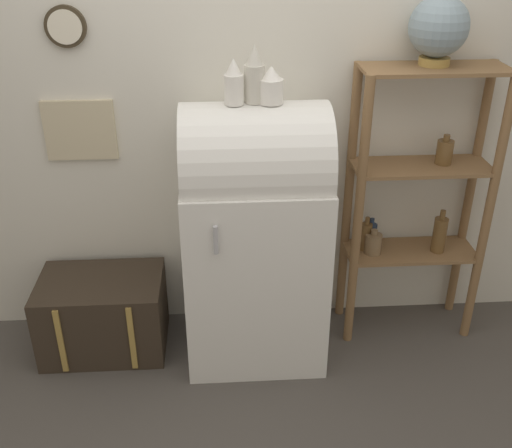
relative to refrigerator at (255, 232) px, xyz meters
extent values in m
plane|color=#4C4742|center=(0.00, -0.23, -0.74)|extent=(12.00, 12.00, 0.00)
cube|color=silver|center=(0.00, 0.34, 0.61)|extent=(7.00, 0.05, 2.70)
cylinder|color=#382D1E|center=(-0.90, 0.30, 1.00)|extent=(0.20, 0.03, 0.20)
cylinder|color=beige|center=(-0.90, 0.28, 1.00)|extent=(0.16, 0.01, 0.16)
cube|color=#C6B793|center=(-0.90, 0.30, 0.48)|extent=(0.37, 0.02, 0.32)
cube|color=white|center=(0.00, 0.00, -0.21)|extent=(0.73, 0.63, 1.07)
cylinder|color=white|center=(0.00, 0.00, 0.39)|extent=(0.72, 0.60, 0.60)
cylinder|color=#B7B7BC|center=(-0.20, -0.34, 0.15)|extent=(0.02, 0.02, 0.14)
cube|color=#33281E|center=(-0.85, 0.04, -0.52)|extent=(0.68, 0.46, 0.44)
cube|color=#AD8942|center=(-1.04, -0.19, -0.52)|extent=(0.03, 0.01, 0.40)
cube|color=#AD8942|center=(-0.67, -0.19, -0.52)|extent=(0.03, 0.01, 0.40)
cylinder|color=olive|center=(0.55, 0.01, 0.04)|extent=(0.05, 0.05, 1.56)
cylinder|color=olive|center=(1.25, 0.01, 0.04)|extent=(0.05, 0.05, 1.56)
cylinder|color=olive|center=(0.55, 0.27, 0.04)|extent=(0.05, 0.05, 1.56)
cylinder|color=olive|center=(1.25, 0.27, 0.04)|extent=(0.05, 0.05, 1.56)
cube|color=olive|center=(0.90, 0.14, -0.23)|extent=(0.73, 0.29, 0.02)
cube|color=olive|center=(0.90, 0.14, 0.29)|extent=(0.73, 0.29, 0.02)
cube|color=olive|center=(0.90, 0.14, 0.81)|extent=(0.73, 0.29, 0.02)
cylinder|color=brown|center=(0.64, 0.16, -0.14)|extent=(0.06, 0.06, 0.16)
cylinder|color=brown|center=(0.64, 0.16, -0.04)|extent=(0.03, 0.03, 0.04)
cylinder|color=#23334C|center=(0.67, 0.18, -0.15)|extent=(0.07, 0.07, 0.15)
cylinder|color=#23334C|center=(0.67, 0.18, -0.05)|extent=(0.03, 0.03, 0.04)
cylinder|color=#7F6647|center=(0.67, 0.12, -0.16)|extent=(0.10, 0.10, 0.12)
cylinder|color=#7F6647|center=(0.67, 0.12, -0.09)|extent=(0.04, 0.04, 0.03)
cylinder|color=brown|center=(1.02, 0.15, 0.36)|extent=(0.09, 0.09, 0.13)
cylinder|color=brown|center=(1.02, 0.15, 0.44)|extent=(0.04, 0.04, 0.03)
cylinder|color=brown|center=(1.05, 0.11, -0.12)|extent=(0.08, 0.08, 0.21)
cylinder|color=brown|center=(1.05, 0.11, 0.01)|extent=(0.03, 0.03, 0.05)
cylinder|color=#AD8942|center=(0.90, 0.17, 0.84)|extent=(0.15, 0.15, 0.04)
sphere|color=#7F939E|center=(0.90, 0.17, 1.00)|extent=(0.29, 0.29, 0.29)
cylinder|color=white|center=(-0.10, -0.01, 0.76)|extent=(0.09, 0.09, 0.14)
cone|color=white|center=(-0.10, -0.01, 0.87)|extent=(0.08, 0.08, 0.07)
cylinder|color=beige|center=(0.00, 0.01, 0.78)|extent=(0.10, 0.10, 0.18)
cone|color=beige|center=(0.00, 0.01, 0.92)|extent=(0.08, 0.08, 0.09)
cylinder|color=white|center=(0.08, 0.00, 0.75)|extent=(0.11, 0.11, 0.11)
cone|color=white|center=(0.08, 0.00, 0.84)|extent=(0.10, 0.10, 0.06)
camera|label=1|loc=(-0.17, -2.75, 1.51)|focal=42.00mm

